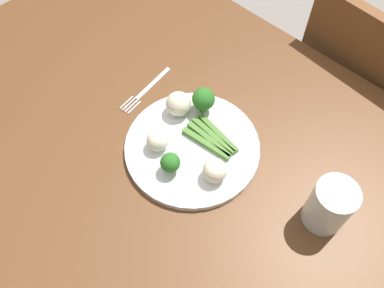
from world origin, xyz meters
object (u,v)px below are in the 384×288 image
cauliflower_front_left (215,171)px  cauliflower_left (158,140)px  water_glass (329,206)px  asparagus_bundle (211,138)px  plate (192,147)px  broccoli_back (170,163)px  broccoli_outer_edge (203,99)px  fork (146,90)px  chair (360,103)px  cauliflower_near_fork (178,104)px  dining_table (185,176)px

cauliflower_front_left → cauliflower_left: cauliflower_front_left is taller
water_glass → asparagus_bundle: bearing=4.6°
plate → water_glass: 0.30m
broccoli_back → broccoli_outer_edge: bearing=-70.2°
plate → cauliflower_front_left: (-0.08, 0.02, 0.03)m
plate → fork: 0.20m
chair → plate: size_ratio=3.01×
chair → broccoli_back: (0.15, 0.64, 0.27)m
asparagus_bundle → water_glass: 0.27m
chair → water_glass: chair is taller
cauliflower_left → fork: size_ratio=0.28×
chair → water_glass: size_ratio=7.75×
chair → fork: 0.68m
asparagus_bundle → cauliflower_near_fork: size_ratio=2.20×
dining_table → asparagus_bundle: size_ratio=11.57×
cauliflower_left → water_glass: 0.36m
dining_table → fork: fork is taller
asparagus_bundle → water_glass: bearing=-174.4°
cauliflower_front_left → fork: (0.28, -0.07, -0.04)m
cauliflower_front_left → cauliflower_left: size_ratio=1.07×
cauliflower_near_fork → plate: bearing=152.0°
asparagus_bundle → cauliflower_left: (0.07, 0.09, 0.02)m
asparagus_bundle → water_glass: water_glass is taller
broccoli_outer_edge → cauliflower_near_fork: 0.06m
broccoli_outer_edge → cauliflower_near_fork: (0.04, 0.04, -0.01)m
dining_table → cauliflower_near_fork: bearing=-38.8°
broccoli_back → asparagus_bundle: bearing=-95.7°
cauliflower_near_fork → broccoli_outer_edge: bearing=-130.0°
broccoli_back → water_glass: bearing=-154.7°
asparagus_bundle → cauliflower_near_fork: bearing=-2.1°
plate → fork: size_ratio=1.74×
asparagus_bundle → cauliflower_front_left: size_ratio=2.46×
dining_table → fork: 0.23m
chair → broccoli_outer_edge: size_ratio=13.88×
asparagus_bundle → cauliflower_near_fork: (0.10, -0.01, 0.02)m
water_glass → broccoli_outer_edge: bearing=-4.4°
water_glass → chair: bearing=-76.0°
plate → asparagus_bundle: 0.05m
asparagus_bundle → plate: bearing=63.1°
chair → cauliflower_front_left: size_ratio=17.35×
cauliflower_left → water_glass: (-0.34, -0.11, 0.02)m
cauliflower_front_left → plate: bearing=-15.0°
asparagus_bundle → cauliflower_near_fork: 0.11m
broccoli_outer_edge → fork: 0.16m
chair → cauliflower_left: size_ratio=18.62×
broccoli_back → chair: bearing=-103.5°
dining_table → broccoli_outer_edge: (0.05, -0.11, 0.14)m
dining_table → broccoli_back: bearing=100.0°
cauliflower_near_fork → cauliflower_front_left: bearing=158.2°
plate → cauliflower_near_fork: size_ratio=5.17×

